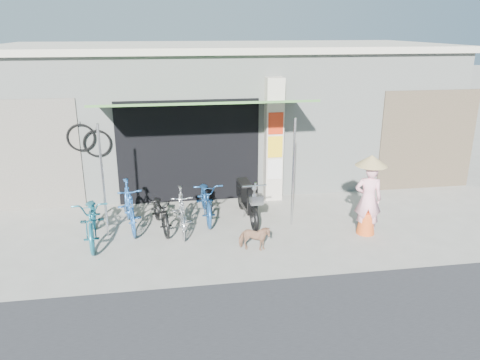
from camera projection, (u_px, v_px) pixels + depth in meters
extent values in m
plane|color=gray|center=(258.00, 242.00, 9.40)|extent=(80.00, 80.00, 0.00)
cube|color=#A4AAA2|center=(225.00, 112.00, 13.63)|extent=(12.00, 5.00, 3.50)
cube|color=#BDB6A2|center=(224.00, 47.00, 13.06)|extent=(12.30, 5.30, 0.16)
cube|color=black|center=(189.00, 152.00, 11.25)|extent=(3.40, 0.06, 2.50)
cube|color=black|center=(190.00, 179.00, 11.48)|extent=(3.06, 0.04, 1.10)
torus|color=black|center=(97.00, 143.00, 10.80)|extent=(0.65, 0.05, 0.65)
cylinder|color=silver|center=(96.00, 130.00, 10.72)|extent=(0.02, 0.02, 0.12)
torus|color=black|center=(81.00, 138.00, 10.70)|extent=(0.65, 0.05, 0.65)
cylinder|color=silver|center=(80.00, 124.00, 10.62)|extent=(0.02, 0.02, 0.12)
cube|color=#BFB4A3|center=(273.00, 140.00, 11.35)|extent=(0.42, 0.42, 3.00)
cube|color=red|center=(276.00, 123.00, 11.01)|extent=(0.36, 0.02, 0.52)
cube|color=yellow|center=(275.00, 147.00, 11.18)|extent=(0.36, 0.02, 0.52)
cube|color=silver|center=(275.00, 169.00, 11.36)|extent=(0.36, 0.02, 0.50)
cube|color=#38642D|center=(203.00, 104.00, 10.01)|extent=(4.60, 1.88, 0.35)
cylinder|color=silver|center=(103.00, 182.00, 9.29)|extent=(0.05, 0.05, 2.36)
cylinder|color=silver|center=(293.00, 173.00, 9.87)|extent=(0.05, 0.05, 2.36)
cube|color=brown|center=(427.00, 140.00, 12.16)|extent=(2.60, 0.06, 2.60)
cube|color=#6B665B|center=(22.00, 156.00, 10.68)|extent=(2.60, 0.06, 2.60)
imported|color=#196174|center=(92.00, 218.00, 9.31)|extent=(0.86, 1.93, 0.98)
imported|color=#21549A|center=(129.00, 206.00, 9.91)|extent=(0.77, 1.75, 1.02)
imported|color=black|center=(161.00, 211.00, 9.91)|extent=(0.84, 1.62, 0.81)
imported|color=silver|center=(182.00, 211.00, 9.78)|extent=(0.46, 1.54, 0.92)
imported|color=navy|center=(206.00, 198.00, 10.45)|extent=(0.65, 1.79, 0.93)
imported|color=tan|center=(254.00, 238.00, 8.97)|extent=(0.67, 0.44, 0.52)
torus|color=black|center=(254.00, 219.00, 9.83)|extent=(0.12, 0.52, 0.52)
torus|color=black|center=(241.00, 199.00, 11.02)|extent=(0.12, 0.52, 0.52)
cube|color=black|center=(248.00, 205.00, 10.40)|extent=(0.27, 0.94, 0.10)
cube|color=black|center=(244.00, 191.00, 10.65)|extent=(0.29, 0.55, 0.33)
cube|color=black|center=(244.00, 183.00, 10.59)|extent=(0.27, 0.55, 0.09)
cube|color=black|center=(252.00, 201.00, 9.91)|extent=(0.22, 0.11, 0.55)
cylinder|color=silver|center=(254.00, 186.00, 9.63)|extent=(0.51, 0.06, 0.03)
cube|color=silver|center=(256.00, 199.00, 9.54)|extent=(0.27, 0.21, 0.20)
imported|color=#F2A3B1|center=(368.00, 199.00, 9.57)|extent=(0.63, 0.50, 1.52)
cone|color=#C64C1B|center=(366.00, 223.00, 9.73)|extent=(0.38, 0.38, 0.46)
cone|color=tan|center=(372.00, 160.00, 9.31)|extent=(0.64, 0.64, 0.22)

